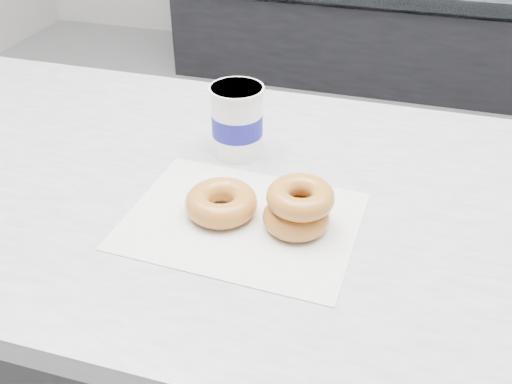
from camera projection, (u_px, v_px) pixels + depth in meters
ground at (301, 314)px, 1.91m from camera, size 5.00×5.00×0.00m
counter at (247, 368)px, 1.18m from camera, size 3.06×0.76×0.90m
wax_paper at (242, 220)px, 0.85m from camera, size 0.35×0.27×0.00m
donut_single at (221, 203)px, 0.85m from camera, size 0.14×0.14×0.04m
donut_stack at (298, 207)px, 0.82m from camera, size 0.13×0.13×0.07m
coffee_cup at (237, 120)px, 0.98m from camera, size 0.12×0.12×0.13m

